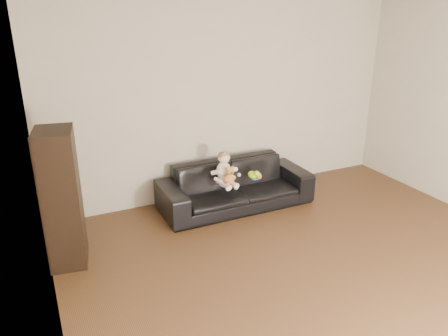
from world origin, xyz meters
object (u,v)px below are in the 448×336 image
cabinet (62,199)px  baby (224,170)px  teddy_bear (230,176)px  toy_green (253,175)px  toy_blue_disc (255,178)px  toy_rattle (259,176)px  sofa (235,185)px

cabinet → baby: (1.96, 0.34, -0.14)m
teddy_bear → toy_green: 0.46m
teddy_bear → toy_blue_disc: (0.43, 0.13, -0.16)m
cabinet → toy_rattle: size_ratio=18.78×
cabinet → teddy_bear: size_ratio=5.99×
teddy_bear → toy_rattle: teddy_bear is taller
toy_rattle → toy_blue_disc: size_ratio=0.83×
cabinet → toy_blue_disc: 2.45m
toy_blue_disc → cabinet: bearing=-172.1°
sofa → baby: 0.37m
cabinet → baby: 1.99m
teddy_bear → toy_rattle: 0.50m
cabinet → toy_rattle: 2.48m
baby → cabinet: bearing=170.7°
sofa → cabinet: size_ratio=1.40×
baby → toy_green: baby is taller
toy_blue_disc → sofa: bearing=154.5°
sofa → toy_blue_disc: (0.23, -0.11, 0.10)m
baby → teddy_bear: baby is taller
sofa → teddy_bear: (-0.20, -0.24, 0.26)m
baby → toy_rattle: 0.51m
toy_green → toy_rattle: 0.09m
toy_green → toy_rattle: bearing=-41.1°
teddy_bear → toy_blue_disc: size_ratio=2.59×
baby → toy_blue_disc: baby is taller
teddy_bear → toy_green: (0.41, 0.16, -0.11)m
cabinet → teddy_bear: 1.99m
teddy_bear → toy_green: bearing=1.8°
toy_green → baby: bearing=-176.1°
toy_rattle → teddy_bear: bearing=-167.7°
teddy_bear → cabinet: bearing=166.3°
sofa → teddy_bear: 0.41m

